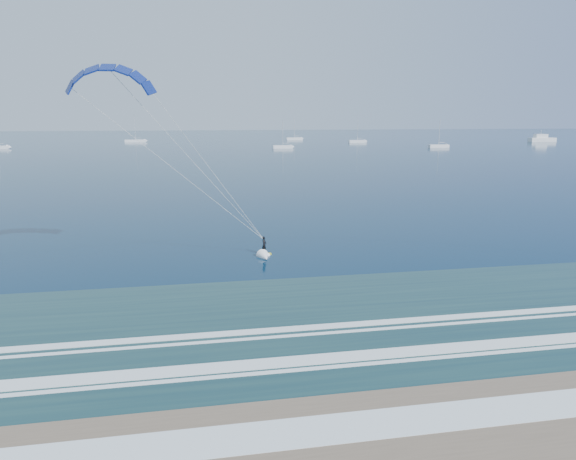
# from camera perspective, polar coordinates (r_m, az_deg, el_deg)

# --- Properties ---
(ground) EXTENTS (900.00, 900.00, 0.00)m
(ground) POSITION_cam_1_polar(r_m,az_deg,el_deg) (22.98, 11.16, -19.75)
(ground) COLOR #072741
(ground) RESTS_ON ground
(kitesurfer_rig) EXTENTS (17.23, 5.42, 17.06)m
(kitesurfer_rig) POSITION_cam_1_polar(r_m,az_deg,el_deg) (42.65, -10.78, 7.73)
(kitesurfer_rig) COLOR yellow
(kitesurfer_rig) RESTS_ON ground
(motor_yacht) EXTENTS (13.26, 3.53, 5.71)m
(motor_yacht) POSITION_cam_1_polar(r_m,az_deg,el_deg) (282.32, 26.36, 9.07)
(motor_yacht) COLOR white
(motor_yacht) RESTS_ON ground
(sailboat_2) EXTENTS (9.79, 2.40, 13.05)m
(sailboat_2) POSITION_cam_1_polar(r_m,az_deg,el_deg) (260.08, -16.58, 9.49)
(sailboat_2) COLOR white
(sailboat_2) RESTS_ON ground
(sailboat_3) EXTENTS (7.65, 2.40, 10.76)m
(sailboat_3) POSITION_cam_1_polar(r_m,az_deg,el_deg) (200.86, -0.58, 9.24)
(sailboat_3) COLOR white
(sailboat_3) RESTS_ON ground
(sailboat_4) EXTENTS (8.58, 2.40, 11.68)m
(sailboat_4) POSITION_cam_1_polar(r_m,az_deg,el_deg) (275.31, 0.72, 10.13)
(sailboat_4) COLOR white
(sailboat_4) RESTS_ON ground
(sailboat_5) EXTENTS (8.40, 2.40, 11.51)m
(sailboat_5) POSITION_cam_1_polar(r_m,az_deg,el_deg) (247.91, 7.72, 9.76)
(sailboat_5) COLOR white
(sailboat_5) RESTS_ON ground
(sailboat_6) EXTENTS (8.07, 2.40, 11.02)m
(sailboat_6) POSITION_cam_1_polar(r_m,az_deg,el_deg) (214.43, 16.39, 8.95)
(sailboat_6) COLOR white
(sailboat_6) RESTS_ON ground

